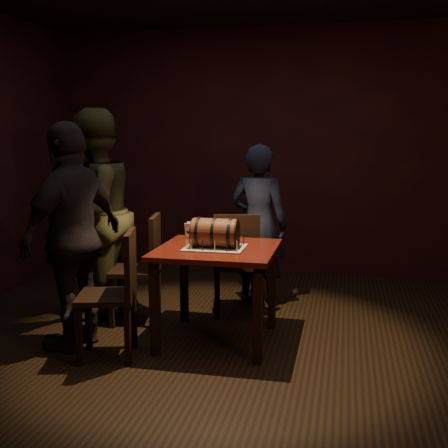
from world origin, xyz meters
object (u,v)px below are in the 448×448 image
Objects in this scene: wine_glass_right at (234,226)px; wine_glass_left at (201,226)px; barrel_cake at (215,233)px; person_back at (259,225)px; chair_left_front at (117,287)px; pub_table at (217,261)px; pint_of_ale at (206,233)px; person_left_rear at (93,214)px; chair_back at (236,259)px; chair_left_rear at (144,263)px; wine_glass_mid at (216,224)px; person_left_front at (73,236)px.

wine_glass_left is at bearing -171.03° from wine_glass_right.
person_back reaches higher than barrel_cake.
pub_table is at bearing 35.70° from chair_left_front.
wine_glass_right is 1.07× the size of pint_of_ale.
person_back is (0.09, 0.72, -0.11)m from wine_glass_right.
person_left_rear reaches higher than chair_left_front.
chair_left_rear is at bearing -156.41° from chair_back.
barrel_cake is at bearing -61.43° from pint_of_ale.
chair_back is at bearing 58.57° from chair_left_front.
pint_of_ale is at bearing -9.69° from chair_left_rear.
wine_glass_left is 0.63m from chair_left_rear.
wine_glass_mid is at bearing -115.42° from chair_back.
chair_left_rear is at bearing 174.78° from wine_glass_left.
wine_glass_right is (0.16, -0.08, 0.00)m from wine_glass_mid.
wine_glass_left is 0.17× the size of chair_left_rear.
wine_glass_mid is 0.71m from chair_left_rear.
chair_back reaches higher than pint_of_ale.
chair_left_front is 1.70m from person_back.
chair_left_front is 0.61× the size of person_back.
person_left_front is at bearing 58.07° from person_back.
person_left_rear is (-1.21, 0.45, 0.04)m from barrel_cake.
chair_left_front is (-0.49, -0.66, -0.30)m from pint_of_ale.
person_left_front reaches higher than pint_of_ale.
chair_left_front reaches higher than pub_table.
pint_of_ale is 0.16× the size of chair_left_front.
chair_left_rear is 0.78m from person_left_front.
wine_glass_left is at bearing 121.79° from barrel_cake.
chair_back is 0.51× the size of person_left_rear.
chair_left_front is (-0.54, -0.83, -0.34)m from wine_glass_mid.
chair_left_front is at bearing -123.12° from wine_glass_mid.
chair_back is at bearing 97.34° from wine_glass_right.
wine_glass_left is 1.03m from person_left_rear.
chair_back is at bearing 67.73° from pint_of_ale.
barrel_cake is at bearing -92.94° from chair_back.
chair_left_rear reaches higher than pint_of_ale.
person_back reaches higher than wine_glass_mid.
barrel_cake is 2.48× the size of wine_glass_right.
wine_glass_mid is at bearing 72.76° from pint_of_ale.
barrel_cake is 2.48× the size of wine_glass_left.
wine_glass_right is at bearing 46.96° from chair_left_front.
wine_glass_mid is at bearing 142.26° from person_left_front.
wine_glass_left is 1.02m from person_left_front.
pint_of_ale is 0.16× the size of chair_back.
chair_left_front is at bearing -121.43° from chair_back.
person_left_front is at bearing -144.96° from wine_glass_left.
wine_glass_right is 0.17× the size of chair_left_front.
wine_glass_mid is 0.17× the size of chair_back.
wine_glass_mid is at bearing 154.97° from wine_glass_right.
pint_of_ale is at bearing 78.85° from person_back.
person_back reaches higher than wine_glass_left.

